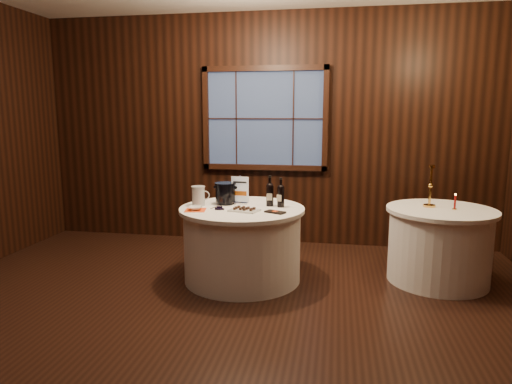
% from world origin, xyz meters
% --- Properties ---
extents(ground, '(6.00, 6.00, 0.00)m').
position_xyz_m(ground, '(0.00, 0.00, 0.00)').
color(ground, black).
rests_on(ground, ground).
extents(back_wall, '(6.00, 0.10, 3.00)m').
position_xyz_m(back_wall, '(0.00, 2.48, 1.54)').
color(back_wall, black).
rests_on(back_wall, ground).
extents(main_table, '(1.28, 1.28, 0.77)m').
position_xyz_m(main_table, '(0.00, 1.00, 0.39)').
color(main_table, white).
rests_on(main_table, ground).
extents(side_table, '(1.08, 1.08, 0.77)m').
position_xyz_m(side_table, '(2.00, 1.30, 0.39)').
color(side_table, white).
rests_on(side_table, ground).
extents(sign_stand, '(0.19, 0.10, 0.30)m').
position_xyz_m(sign_stand, '(-0.06, 1.18, 0.87)').
color(sign_stand, '#BBBBC2').
rests_on(sign_stand, main_table).
extents(port_bottle_left, '(0.08, 0.08, 0.32)m').
position_xyz_m(port_bottle_left, '(0.27, 1.13, 0.91)').
color(port_bottle_left, black).
rests_on(port_bottle_left, main_table).
extents(port_bottle_right, '(0.07, 0.08, 0.30)m').
position_xyz_m(port_bottle_right, '(0.39, 1.10, 0.90)').
color(port_bottle_right, black).
rests_on(port_bottle_right, main_table).
extents(ice_bucket, '(0.22, 0.22, 0.23)m').
position_xyz_m(ice_bucket, '(-0.21, 1.14, 0.89)').
color(ice_bucket, black).
rests_on(ice_bucket, main_table).
extents(chocolate_plate, '(0.32, 0.25, 0.04)m').
position_xyz_m(chocolate_plate, '(0.06, 0.83, 0.79)').
color(chocolate_plate, white).
rests_on(chocolate_plate, main_table).
extents(chocolate_box, '(0.22, 0.17, 0.02)m').
position_xyz_m(chocolate_box, '(0.37, 0.80, 0.78)').
color(chocolate_box, black).
rests_on(chocolate_box, main_table).
extents(grape_bunch, '(0.15, 0.06, 0.04)m').
position_xyz_m(grape_bunch, '(-0.20, 0.84, 0.79)').
color(grape_bunch, black).
rests_on(grape_bunch, main_table).
extents(glass_pitcher, '(0.19, 0.14, 0.21)m').
position_xyz_m(glass_pitcher, '(-0.46, 1.01, 0.87)').
color(glass_pitcher, silver).
rests_on(glass_pitcher, main_table).
extents(orange_napkin, '(0.23, 0.23, 0.00)m').
position_xyz_m(orange_napkin, '(-0.43, 0.78, 0.77)').
color(orange_napkin, '#F94A15').
rests_on(orange_napkin, main_table).
extents(cracker_bowl, '(0.16, 0.16, 0.03)m').
position_xyz_m(cracker_bowl, '(-0.43, 0.78, 0.79)').
color(cracker_bowl, white).
rests_on(cracker_bowl, orange_napkin).
extents(brass_candlestick, '(0.12, 0.12, 0.43)m').
position_xyz_m(brass_candlestick, '(1.89, 1.37, 0.93)').
color(brass_candlestick, gold).
rests_on(brass_candlestick, side_table).
extents(red_candle, '(0.04, 0.04, 0.16)m').
position_xyz_m(red_candle, '(2.12, 1.27, 0.84)').
color(red_candle, gold).
rests_on(red_candle, side_table).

